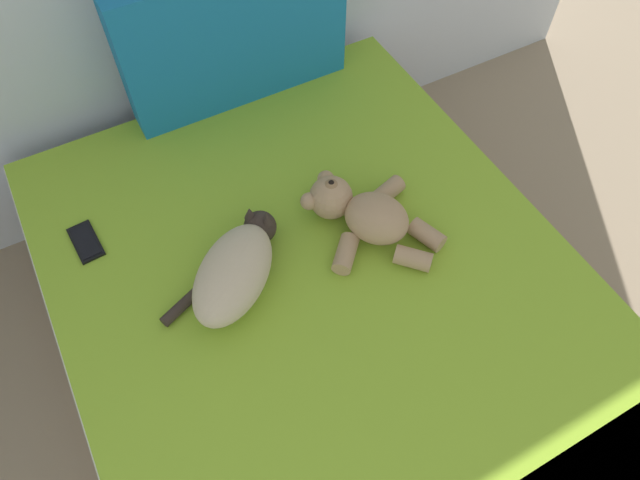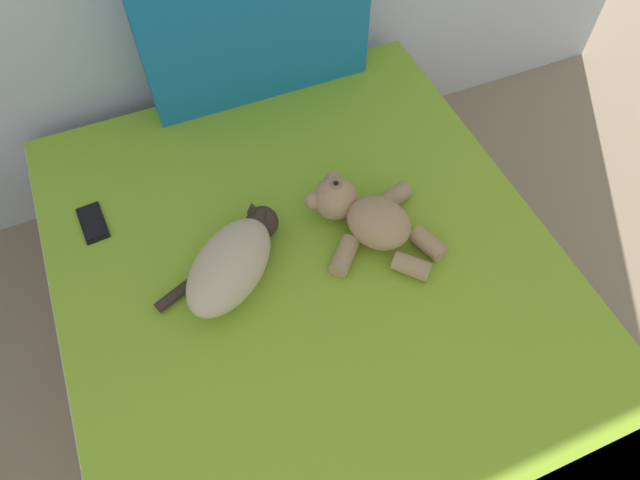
{
  "view_description": "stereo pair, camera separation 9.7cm",
  "coord_description": "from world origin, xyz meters",
  "px_view_note": "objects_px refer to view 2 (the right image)",
  "views": [
    {
      "loc": [
        1.25,
        2.46,
        1.95
      ],
      "look_at": [
        1.71,
        3.3,
        0.54
      ],
      "focal_mm": 32.29,
      "sensor_mm": 36.0,
      "label": 1
    },
    {
      "loc": [
        1.34,
        2.41,
        1.95
      ],
      "look_at": [
        1.71,
        3.3,
        0.54
      ],
      "focal_mm": 32.29,
      "sensor_mm": 36.0,
      "label": 2
    }
  ],
  "objects_px": {
    "patterned_cushion": "(256,30)",
    "cat": "(233,262)",
    "teddy_bear": "(366,217)",
    "cell_phone": "(93,223)",
    "bed": "(323,330)"
  },
  "relations": [
    {
      "from": "patterned_cushion",
      "to": "cell_phone",
      "type": "bearing_deg",
      "value": -150.75
    },
    {
      "from": "teddy_bear",
      "to": "cell_phone",
      "type": "bearing_deg",
      "value": 155.9
    },
    {
      "from": "cat",
      "to": "cell_phone",
      "type": "xyz_separation_m",
      "value": [
        -0.35,
        0.35,
        -0.07
      ]
    },
    {
      "from": "teddy_bear",
      "to": "bed",
      "type": "bearing_deg",
      "value": -142.62
    },
    {
      "from": "cell_phone",
      "to": "patterned_cushion",
      "type": "bearing_deg",
      "value": 29.25
    },
    {
      "from": "bed",
      "to": "patterned_cushion",
      "type": "xyz_separation_m",
      "value": [
        0.13,
        0.89,
        0.5
      ]
    },
    {
      "from": "bed",
      "to": "cell_phone",
      "type": "relative_size",
      "value": 12.85
    },
    {
      "from": "cat",
      "to": "patterned_cushion",
      "type": "bearing_deg",
      "value": 65.0
    },
    {
      "from": "patterned_cushion",
      "to": "cat",
      "type": "relative_size",
      "value": 1.88
    },
    {
      "from": "patterned_cushion",
      "to": "cat",
      "type": "height_order",
      "value": "patterned_cushion"
    },
    {
      "from": "cat",
      "to": "teddy_bear",
      "type": "height_order",
      "value": "cat"
    },
    {
      "from": "bed",
      "to": "patterned_cushion",
      "type": "height_order",
      "value": "patterned_cushion"
    },
    {
      "from": "patterned_cushion",
      "to": "cell_phone",
      "type": "distance_m",
      "value": 0.84
    },
    {
      "from": "bed",
      "to": "teddy_bear",
      "type": "height_order",
      "value": "teddy_bear"
    },
    {
      "from": "bed",
      "to": "teddy_bear",
      "type": "relative_size",
      "value": 4.45
    }
  ]
}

